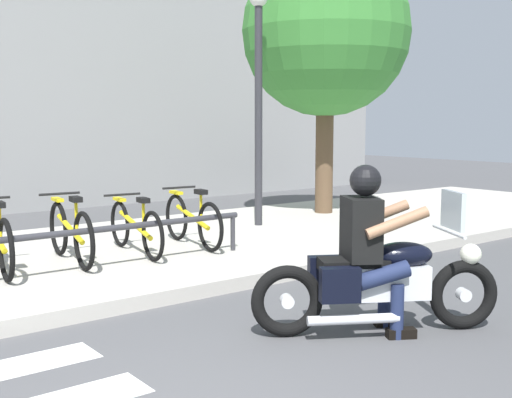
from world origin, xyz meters
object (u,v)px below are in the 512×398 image
Objects in this scene: bicycle_5 at (70,232)px; street_lamp at (259,85)px; bicycle_6 at (135,227)px; bicycle_7 at (192,220)px; motorcycle at (379,280)px; rider at (370,238)px; tree_near_rack at (326,33)px.

bicycle_5 is 3.95m from street_lamp.
bicycle_6 is 0.83m from bicycle_7.
rider is (-0.07, 0.04, 0.36)m from motorcycle.
street_lamp is 0.79× the size of tree_near_rack.
street_lamp is at bearing 63.76° from motorcycle.
bicycle_7 is at bearing -154.49° from street_lamp.
bicycle_7 is 2.67m from street_lamp.
bicycle_6 is (-0.42, 3.55, 0.03)m from motorcycle.
rider reaches higher than motorcycle.
street_lamp is at bearing 62.83° from rider.
tree_near_rack is (1.80, 0.40, 0.98)m from street_lamp.
rider reaches higher than bicycle_6.
street_lamp reaches higher than motorcycle.
bicycle_7 is at bearing -160.81° from tree_near_rack.
tree_near_rack reaches higher than bicycle_5.
bicycle_5 is at bearing -179.88° from bicycle_6.
street_lamp is at bearing -167.47° from tree_near_rack.
motorcycle is at bearing -96.58° from bicycle_7.
street_lamp reaches higher than bicycle_6.
bicycle_5 is 0.83m from bicycle_6.
rider is at bearing -97.73° from bicycle_7.
rider is 3.54m from bicycle_6.
bicycle_6 is at bearing 0.12° from bicycle_5.
bicycle_6 is (-0.35, 3.51, -0.33)m from rider.
bicycle_7 is at bearing -0.09° from bicycle_6.
bicycle_5 is (-1.18, 3.50, -0.30)m from rider.
rider is 0.89× the size of bicycle_7.
rider is 6.70m from tree_near_rack.
motorcycle is at bearing -70.72° from bicycle_5.
street_lamp is (3.40, 0.84, 1.82)m from bicycle_5.
bicycle_5 is 0.43× the size of street_lamp.
rider is at bearing -117.17° from street_lamp.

